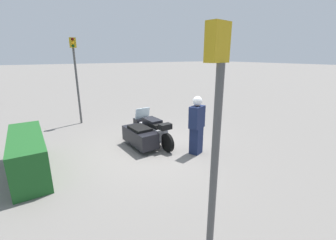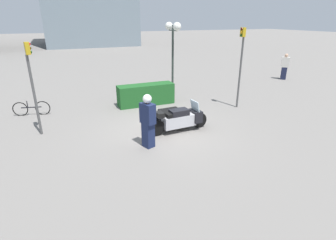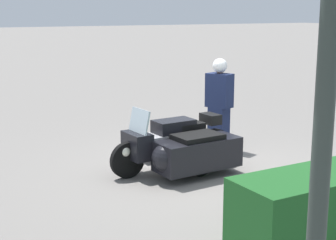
% 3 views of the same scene
% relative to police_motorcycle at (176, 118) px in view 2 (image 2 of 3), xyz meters
% --- Properties ---
extents(ground_plane, '(160.00, 160.00, 0.00)m').
position_rel_police_motorcycle_xyz_m(ground_plane, '(-0.55, 0.02, -0.46)').
color(ground_plane, slate).
extents(police_motorcycle, '(2.43, 1.15, 1.14)m').
position_rel_police_motorcycle_xyz_m(police_motorcycle, '(0.00, 0.00, 0.00)').
color(police_motorcycle, black).
rests_on(police_motorcycle, ground).
extents(officer_rider, '(0.46, 0.57, 1.82)m').
position_rel_police_motorcycle_xyz_m(officer_rider, '(-1.50, -1.04, 0.51)').
color(officer_rider, '#192347').
rests_on(officer_rider, ground).
extents(hedge_bush_curbside, '(2.78, 0.78, 1.02)m').
position_rel_police_motorcycle_xyz_m(hedge_bush_curbside, '(-0.09, 3.40, 0.05)').
color(hedge_bush_curbside, '#1E5623').
rests_on(hedge_bush_curbside, ground).
extents(twin_lamp_post, '(0.43, 1.49, 3.87)m').
position_rel_police_motorcycle_xyz_m(twin_lamp_post, '(2.12, 5.09, 2.75)').
color(twin_lamp_post, '#2D3833').
rests_on(twin_lamp_post, ground).
extents(traffic_light_near, '(0.23, 0.28, 3.68)m').
position_rel_police_motorcycle_xyz_m(traffic_light_near, '(3.82, 1.28, 1.94)').
color(traffic_light_near, '#4C4C4C').
rests_on(traffic_light_near, ground).
extents(traffic_light_far, '(0.22, 0.28, 3.31)m').
position_rel_police_motorcycle_xyz_m(traffic_light_far, '(-4.82, 1.50, 1.73)').
color(traffic_light_far, '#4C4C4C').
rests_on(traffic_light_far, ground).
extents(pedestrian_bystander, '(0.58, 0.57, 1.78)m').
position_rel_police_motorcycle_xyz_m(pedestrian_bystander, '(10.73, 5.13, 0.44)').
color(pedestrian_bystander, '#191E38').
rests_on(pedestrian_bystander, ground).
extents(bicycle_parked, '(1.55, 0.40, 0.68)m').
position_rel_police_motorcycle_xyz_m(bicycle_parked, '(-5.27, 3.92, -0.15)').
color(bicycle_parked, black).
rests_on(bicycle_parked, ground).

